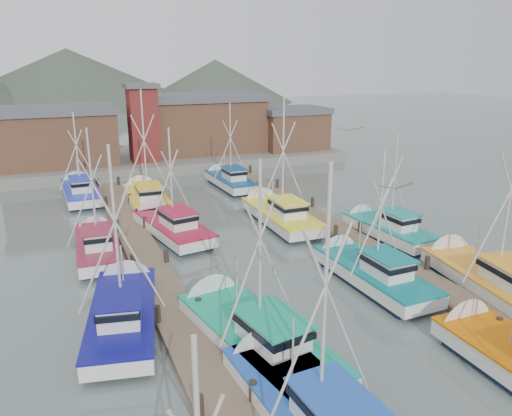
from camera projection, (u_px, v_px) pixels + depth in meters
name	position (u px, v px, depth m)	size (l,w,h in m)	color
ground	(290.00, 284.00, 28.47)	(260.00, 260.00, 0.00)	#4E5E5A
dock_left	(154.00, 273.00, 29.41)	(2.30, 46.00, 1.50)	brown
dock_right	(355.00, 241.00, 34.56)	(2.30, 46.00, 1.50)	brown
quay	(156.00, 158.00, 61.01)	(44.00, 16.00, 1.20)	gray
shed_left	(57.00, 135.00, 54.12)	(12.72, 8.48, 6.20)	brown
shed_center	(202.00, 123.00, 62.03)	(14.84, 9.54, 6.90)	brown
shed_right	(292.00, 128.00, 63.67)	(8.48, 6.36, 5.20)	brown
lookout_tower	(143.00, 122.00, 55.31)	(3.60, 3.60, 8.50)	maroon
distant_hills	(42.00, 107.00, 132.16)	(175.00, 140.00, 42.00)	#455143
boat_0	(308.00, 407.00, 17.43)	(4.19, 10.02, 10.45)	#0F1A32
boat_4	(250.00, 332.00, 22.19)	(4.84, 10.60, 9.61)	#0F1A32
boat_5	(368.00, 271.00, 28.52)	(3.47, 9.09, 8.56)	#0F1A32
boat_6	(124.00, 310.00, 24.12)	(4.69, 9.82, 9.71)	#0F1A32
boat_7	(487.00, 278.00, 27.65)	(4.43, 10.26, 10.90)	#0F1A32
boat_8	(169.00, 225.00, 36.36)	(4.44, 9.70, 8.69)	#0F1A32
boat_9	(278.00, 214.00, 39.03)	(4.31, 9.90, 10.78)	#0F1A32
boat_10	(98.00, 245.00, 32.57)	(3.69, 8.58, 9.08)	#0F1A32
boat_11	(384.00, 228.00, 35.78)	(3.30, 8.33, 8.14)	#0F1A32
boat_12	(146.00, 198.00, 43.43)	(4.34, 9.89, 10.88)	#0F1A32
boat_13	(228.00, 180.00, 49.81)	(3.62, 8.73, 9.06)	#0F1A32
boat_14	(80.00, 191.00, 45.79)	(3.64, 9.28, 8.72)	#0F1A32
gull_near	(396.00, 187.00, 19.45)	(1.55, 0.62, 0.24)	gray
gull_far	(351.00, 129.00, 26.45)	(1.54, 0.66, 0.24)	gray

